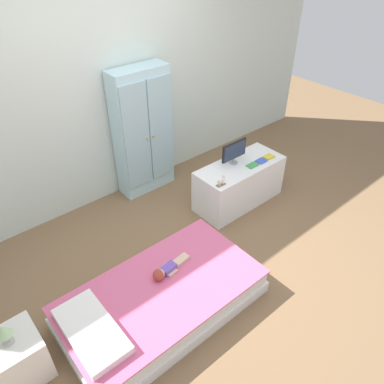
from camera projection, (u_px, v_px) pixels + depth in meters
name	position (u px, v px, depth m)	size (l,w,h in m)	color
ground_plane	(204.00, 262.00, 3.57)	(10.00, 10.00, 0.02)	brown
back_wall	(103.00, 81.00, 3.74)	(6.40, 0.05, 2.70)	silver
bed	(162.00, 299.00, 3.07)	(1.65, 0.91, 0.26)	white
pillow	(91.00, 331.00, 2.64)	(0.32, 0.65, 0.07)	white
doll	(165.00, 271.00, 3.09)	(0.39, 0.14, 0.10)	#6B4CB2
nightstand	(17.00, 358.00, 2.58)	(0.36, 0.36, 0.39)	silver
table_lamp	(4.00, 331.00, 2.39)	(0.10, 0.10, 0.18)	#B7B2AD
wardrobe	(143.00, 133.00, 4.15)	(0.65, 0.29, 1.47)	silver
tv_stand	(239.00, 183.00, 4.19)	(1.04, 0.45, 0.51)	white
tv_monitor	(234.00, 151.00, 3.98)	(0.34, 0.10, 0.26)	#99999E
rocking_horse_toy	(222.00, 180.00, 3.69)	(0.10, 0.04, 0.12)	#8E6642
book_green	(252.00, 165.00, 4.01)	(0.13, 0.08, 0.01)	#429E51
book_blue	(261.00, 161.00, 4.09)	(0.12, 0.09, 0.01)	blue
book_yellow	(269.00, 157.00, 4.15)	(0.12, 0.09, 0.02)	gold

